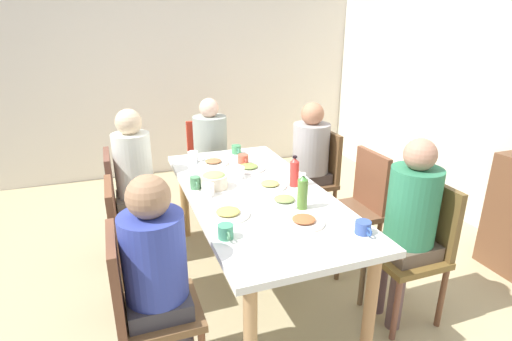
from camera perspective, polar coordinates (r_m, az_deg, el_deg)
name	(u,v)px	position (r m, az deg, el deg)	size (l,w,h in m)	color
ground_plane	(256,282)	(3.08, 0.00, -15.49)	(6.26, 6.26, 0.00)	tan
wall_left	(180,66)	(5.11, -10.65, 14.31)	(0.12, 4.67, 2.60)	silver
dining_table	(256,202)	(2.75, 0.00, -4.48)	(1.94, 0.89, 0.73)	white
chair_0	(209,161)	(4.00, -6.64, 1.37)	(0.40, 0.40, 0.90)	red
person_0	(211,146)	(3.86, -6.42, 3.50)	(0.32, 0.32, 1.15)	#514644
chair_1	(132,240)	(2.67, -17.11, -9.45)	(0.40, 0.40, 0.90)	brown
chair_2	(126,200)	(3.26, -17.89, -4.05)	(0.40, 0.40, 0.90)	brown
person_2	(136,174)	(3.18, -16.65, -0.44)	(0.30, 0.30, 1.22)	#50533D
chair_3	(142,304)	(2.13, -15.86, -17.72)	(0.40, 0.40, 0.90)	brown
person_3	(158,266)	(2.02, -13.77, -13.02)	(0.30, 0.30, 1.17)	#3A373D
chair_4	(317,174)	(3.67, 8.71, -0.53)	(0.40, 0.40, 0.90)	brown
person_4	(309,155)	(3.56, 7.59, 2.21)	(0.32, 0.32, 1.17)	#3B3745
chair_5	(417,244)	(2.72, 21.88, -9.59)	(0.40, 0.40, 0.90)	brown
person_5	(409,217)	(2.57, 20.92, -6.18)	(0.30, 0.30, 1.19)	brown
chair_6	(358,202)	(3.16, 14.26, -4.42)	(0.40, 0.40, 0.90)	brown
plate_0	(304,221)	(2.31, 6.78, -7.13)	(0.24, 0.24, 0.04)	silver
plate_1	(213,162)	(3.25, -6.06, 1.14)	(0.24, 0.24, 0.04)	silver
plate_2	(249,168)	(3.12, -1.04, 0.40)	(0.25, 0.25, 0.04)	silver
plate_3	(270,185)	(2.79, 1.98, -2.08)	(0.23, 0.23, 0.04)	white
plate_4	(228,213)	(2.39, -3.99, -6.08)	(0.26, 0.26, 0.04)	silver
plate_5	(284,201)	(2.55, 4.03, -4.29)	(0.24, 0.24, 0.04)	white
bowl_0	(214,180)	(2.78, -5.96, -1.34)	(0.19, 0.19, 0.11)	beige
cup_0	(193,157)	(3.29, -8.90, 1.86)	(0.12, 0.08, 0.10)	white
cup_1	(195,183)	(2.78, -8.60, -1.74)	(0.11, 0.07, 0.09)	#4F8D5C
cup_2	(239,172)	(2.95, -2.42, -0.26)	(0.12, 0.08, 0.08)	white
cup_3	(363,228)	(2.26, 14.95, -7.82)	(0.12, 0.09, 0.07)	#354F94
cup_4	(243,160)	(3.21, -1.82, 1.53)	(0.12, 0.09, 0.08)	#CB553F
cup_5	(236,149)	(3.50, -2.80, 2.99)	(0.12, 0.08, 0.07)	#448A57
cup_6	(226,232)	(2.14, -4.30, -8.65)	(0.12, 0.08, 0.08)	#418D68
cup_7	(208,190)	(2.66, -6.79, -2.74)	(0.12, 0.08, 0.08)	white
bottle_0	(294,172)	(2.79, 5.42, -0.19)	(0.06, 0.06, 0.22)	red
bottle_1	(303,192)	(2.45, 6.62, -3.04)	(0.06, 0.06, 0.23)	#547B2F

